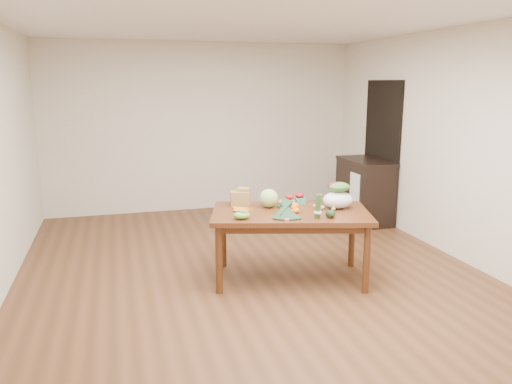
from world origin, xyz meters
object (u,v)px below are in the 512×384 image
object	(u,v)px
paper_bag	(240,197)
asparagus_bundle	(318,206)
cabinet	(365,190)
cabbage	(269,198)
mandarin_cluster	(292,209)
dining_table	(290,245)
kale_bunch	(286,210)
salad_bag	(338,197)

from	to	relation	value
paper_bag	asparagus_bundle	bearing A→B (deg)	-50.20
cabinet	paper_bag	size ratio (longest dim) A/B	3.82
cabbage	mandarin_cluster	size ratio (longest dim) A/B	1.11
asparagus_bundle	mandarin_cluster	bearing A→B (deg)	135.98
mandarin_cluster	asparagus_bundle	world-z (taller)	asparagus_bundle
paper_bag	dining_table	bearing A→B (deg)	-41.36
mandarin_cluster	kale_bunch	xyz separation A→B (m)	(-0.13, -0.18, 0.04)
dining_table	cabinet	bearing A→B (deg)	60.57
kale_bunch	dining_table	bearing A→B (deg)	76.58
cabbage	cabinet	bearing A→B (deg)	39.06
paper_bag	mandarin_cluster	world-z (taller)	paper_bag
mandarin_cluster	salad_bag	size ratio (longest dim) A/B	0.54
dining_table	salad_bag	xyz separation A→B (m)	(0.53, -0.02, 0.50)
cabinet	salad_bag	distance (m)	2.35
cabinet	kale_bunch	size ratio (longest dim) A/B	2.55
dining_table	cabbage	xyz separation A→B (m)	(-0.17, 0.22, 0.48)
salad_bag	kale_bunch	bearing A→B (deg)	-161.31
mandarin_cluster	salad_bag	bearing A→B (deg)	4.66
kale_bunch	asparagus_bundle	bearing A→B (deg)	-3.25
cabinet	asparagus_bundle	size ratio (longest dim) A/B	4.08
paper_bag	asparagus_bundle	distance (m)	0.96
cabinet	mandarin_cluster	distance (m)	2.71
cabinet	paper_bag	world-z (taller)	same
cabinet	dining_table	bearing A→B (deg)	-134.84
paper_bag	cabbage	size ratio (longest dim) A/B	1.33
paper_bag	asparagus_bundle	xyz separation A→B (m)	(0.61, -0.74, 0.03)
asparagus_bundle	kale_bunch	bearing A→B (deg)	176.75
cabbage	salad_bag	size ratio (longest dim) A/B	0.61
kale_bunch	salad_bag	distance (m)	0.70
dining_table	paper_bag	xyz separation A→B (m)	(-0.45, 0.40, 0.47)
paper_bag	mandarin_cluster	bearing A→B (deg)	-45.52
paper_bag	asparagus_bundle	size ratio (longest dim) A/B	1.07
dining_table	mandarin_cluster	size ratio (longest dim) A/B	9.03
cabinet	asparagus_bundle	distance (m)	2.82
paper_bag	salad_bag	distance (m)	1.06
paper_bag	cabinet	bearing A→B (deg)	32.57
paper_bag	kale_bunch	distance (m)	0.71
paper_bag	kale_bunch	world-z (taller)	paper_bag
kale_bunch	asparagus_bundle	world-z (taller)	asparagus_bundle
kale_bunch	mandarin_cluster	bearing A→B (deg)	69.62
cabinet	mandarin_cluster	size ratio (longest dim) A/B	5.67
dining_table	cabinet	world-z (taller)	cabinet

